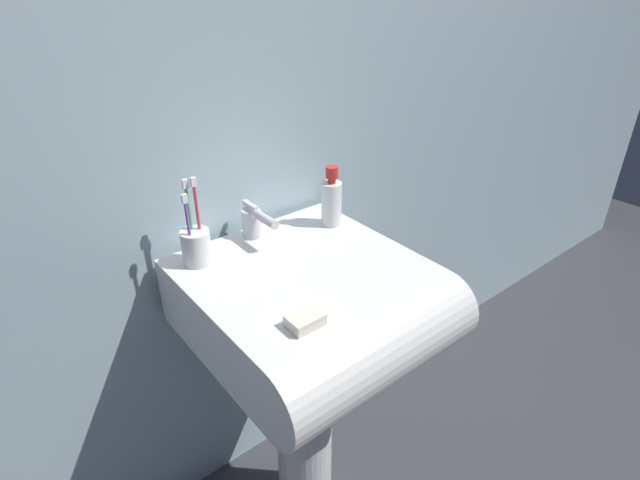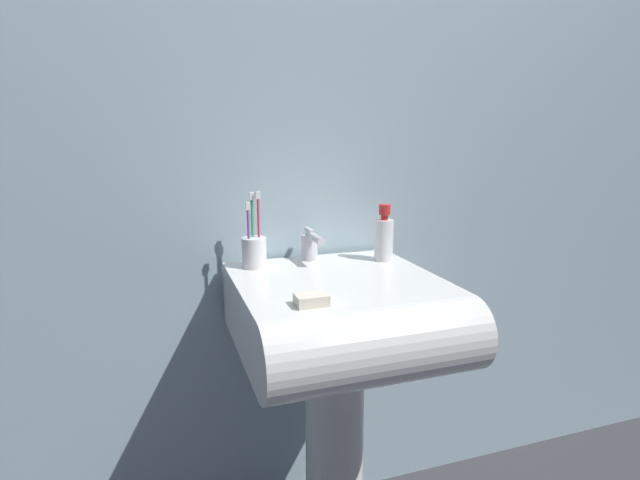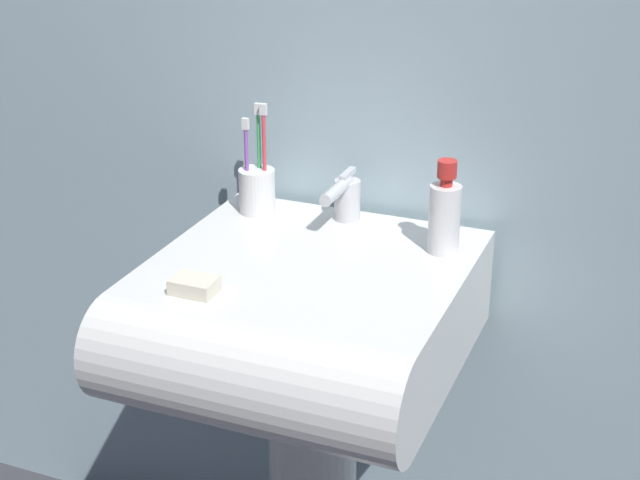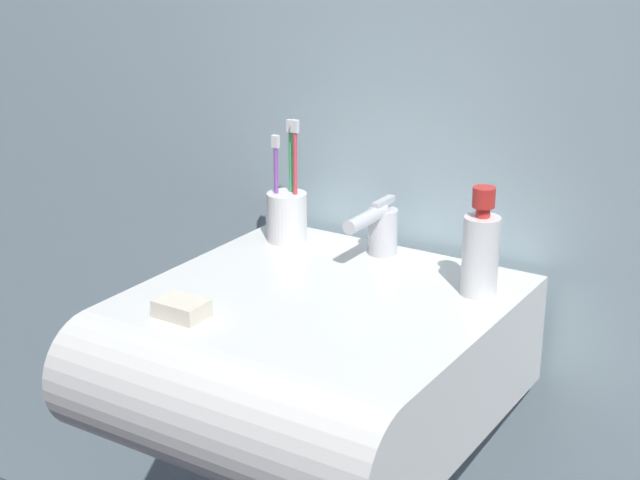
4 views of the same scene
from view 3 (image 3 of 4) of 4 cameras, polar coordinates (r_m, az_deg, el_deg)
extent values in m
cube|color=#9EB7C1|center=(1.73, 3.10, 13.45)|extent=(5.00, 0.05, 2.40)
cube|color=white|center=(1.63, -0.46, -3.90)|extent=(0.50, 0.46, 0.17)
cylinder|color=white|center=(1.44, -4.01, -7.82)|extent=(0.50, 0.17, 0.17)
cylinder|color=silver|center=(1.74, 1.60, 2.35)|extent=(0.05, 0.05, 0.07)
cylinder|color=silver|center=(1.68, 0.97, 2.90)|extent=(0.02, 0.11, 0.02)
cube|color=silver|center=(1.72, 1.62, 3.86)|extent=(0.01, 0.06, 0.01)
cylinder|color=white|center=(1.77, -3.69, 2.86)|extent=(0.07, 0.07, 0.08)
cylinder|color=purple|center=(1.76, -4.28, 4.25)|extent=(0.01, 0.01, 0.14)
cube|color=white|center=(1.73, -4.36, 6.76)|extent=(0.01, 0.01, 0.02)
cylinder|color=#D83F4C|center=(1.75, -3.25, 4.65)|extent=(0.01, 0.01, 0.17)
cube|color=white|center=(1.72, -3.32, 7.60)|extent=(0.01, 0.01, 0.02)
cylinder|color=#3FB266|center=(1.76, -3.55, 4.75)|extent=(0.01, 0.01, 0.17)
cube|color=white|center=(1.74, -3.63, 7.63)|extent=(0.01, 0.01, 0.02)
cylinder|color=white|center=(1.61, 7.25, 1.21)|extent=(0.05, 0.05, 0.12)
cylinder|color=red|center=(1.59, 7.37, 3.39)|extent=(0.02, 0.02, 0.01)
cylinder|color=red|center=(1.58, 7.41, 4.12)|extent=(0.03, 0.03, 0.03)
cube|color=silver|center=(1.49, -7.32, -2.65)|extent=(0.07, 0.05, 0.02)
camera|label=1|loc=(1.25, -42.90, 14.64)|focal=28.00mm
camera|label=2|loc=(1.05, -52.23, -3.10)|focal=28.00mm
camera|label=4|loc=(0.29, 46.38, -9.58)|focal=55.00mm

